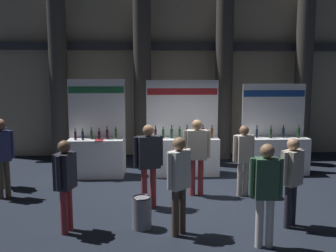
{
  "coord_description": "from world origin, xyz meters",
  "views": [
    {
      "loc": [
        -1.17,
        -7.89,
        2.68
      ],
      "look_at": [
        -0.64,
        1.1,
        1.42
      ],
      "focal_mm": 39.05,
      "sensor_mm": 36.0,
      "label": 1
    }
  ],
  "objects": [
    {
      "name": "ground_plane",
      "position": [
        0.0,
        0.0,
        0.0
      ],
      "size": [
        25.32,
        25.32,
        0.0
      ],
      "primitive_type": "plane",
      "color": "black"
    },
    {
      "name": "hall_colonnade",
      "position": [
        0.0,
        4.27,
        3.21
      ],
      "size": [
        12.66,
        1.13,
        6.55
      ],
      "color": "tan",
      "rests_on": "ground_plane"
    },
    {
      "name": "exhibitor_booth_0",
      "position": [
        -2.52,
        1.71,
        0.63
      ],
      "size": [
        1.52,
        0.72,
        2.58
      ],
      "color": "white",
      "rests_on": "ground_plane"
    },
    {
      "name": "exhibitor_booth_1",
      "position": [
        -0.19,
        1.78,
        0.63
      ],
      "size": [
        1.98,
        0.66,
        2.55
      ],
      "color": "white",
      "rests_on": "ground_plane"
    },
    {
      "name": "exhibitor_booth_2",
      "position": [
        2.35,
        1.75,
        0.61
      ],
      "size": [
        1.76,
        0.66,
        2.44
      ],
      "color": "white",
      "rests_on": "ground_plane"
    },
    {
      "name": "trash_bin",
      "position": [
        -1.27,
        -1.74,
        0.29
      ],
      "size": [
        0.34,
        0.34,
        0.58
      ],
      "color": "slate",
      "rests_on": "ground_plane"
    },
    {
      "name": "visitor_0",
      "position": [
        -4.62,
        0.84,
        0.99
      ],
      "size": [
        0.37,
        0.5,
        1.66
      ],
      "rotation": [
        0.0,
        0.0,
        5.09
      ],
      "color": "#33563D",
      "rests_on": "ground_plane"
    },
    {
      "name": "visitor_2",
      "position": [
        -1.14,
        -0.7,
        1.03
      ],
      "size": [
        0.59,
        0.36,
        1.7
      ],
      "rotation": [
        0.0,
        0.0,
        0.29
      ],
      "color": "maroon",
      "rests_on": "ground_plane"
    },
    {
      "name": "visitor_3",
      "position": [
        0.65,
        -2.57,
        0.97
      ],
      "size": [
        0.51,
        0.27,
        1.65
      ],
      "rotation": [
        0.0,
        0.0,
        3.04
      ],
      "color": "silver",
      "rests_on": "ground_plane"
    },
    {
      "name": "visitor_4",
      "position": [
        1.36,
        -1.82,
        0.95
      ],
      "size": [
        0.44,
        0.42,
        1.6
      ],
      "rotation": [
        0.0,
        0.0,
        3.8
      ],
      "color": "#23232D",
      "rests_on": "ground_plane"
    },
    {
      "name": "visitor_5",
      "position": [
        0.96,
        -0.09,
        0.93
      ],
      "size": [
        0.5,
        0.3,
        1.59
      ],
      "rotation": [
        0.0,
        0.0,
        0.2
      ],
      "color": "#ADA393",
      "rests_on": "ground_plane"
    },
    {
      "name": "visitor_6",
      "position": [
        -0.65,
        -2.04,
        0.98
      ],
      "size": [
        0.42,
        0.39,
        1.68
      ],
      "rotation": [
        0.0,
        0.0,
        3.88
      ],
      "color": "#47382D",
      "rests_on": "ground_plane"
    },
    {
      "name": "visitor_7",
      "position": [
        -4.32,
        0.06,
        1.03
      ],
      "size": [
        0.46,
        0.39,
        1.72
      ],
      "rotation": [
        0.0,
        0.0,
        0.52
      ],
      "color": "#47382D",
      "rests_on": "ground_plane"
    },
    {
      "name": "visitor_8",
      "position": [
        -0.07,
        -0.0,
        1.03
      ],
      "size": [
        0.6,
        0.25,
        1.72
      ],
      "rotation": [
        0.0,
        0.0,
        3.1
      ],
      "color": "maroon",
      "rests_on": "ground_plane"
    },
    {
      "name": "visitor_9",
      "position": [
        -2.56,
        -1.81,
        0.95
      ],
      "size": [
        0.35,
        0.52,
        1.6
      ],
      "rotation": [
        0.0,
        0.0,
        1.29
      ],
      "color": "maroon",
      "rests_on": "ground_plane"
    }
  ]
}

